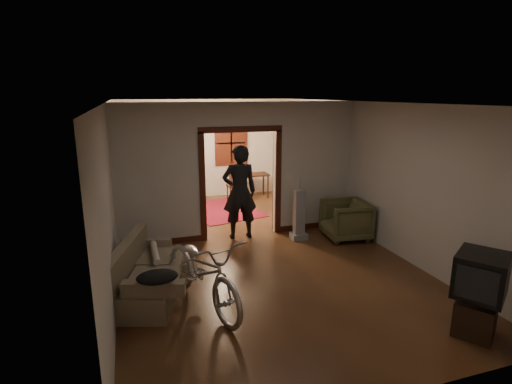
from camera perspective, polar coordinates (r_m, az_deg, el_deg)
name	(u,v)px	position (r m, az deg, el deg)	size (l,w,h in m)	color
floor	(251,247)	(7.95, -0.67, -7.92)	(5.00, 8.50, 0.01)	#3D2313
ceiling	(251,102)	(7.38, -0.74, 12.69)	(5.00, 8.50, 0.01)	white
wall_back	(207,149)	(11.61, -6.98, 6.12)	(5.00, 0.02, 2.80)	beige
wall_left	(111,187)	(7.22, -20.00, 0.61)	(0.02, 8.50, 2.80)	beige
wall_right	(366,170)	(8.60, 15.43, 2.99)	(0.02, 8.50, 2.80)	beige
partition_wall	(240,171)	(8.25, -2.25, 3.02)	(5.00, 0.14, 2.80)	beige
door_casing	(240,185)	(8.31, -2.23, 0.99)	(1.74, 0.20, 2.32)	#3D170D
far_window	(231,143)	(11.71, -3.57, 7.00)	(0.98, 0.06, 1.28)	black
chandelier	(220,119)	(9.81, -5.13, 10.32)	(0.24, 0.24, 0.24)	#FFE0A5
light_switch	(289,176)	(8.54, 4.69, 2.35)	(0.08, 0.01, 0.12)	silver
sofa	(150,267)	(6.29, -14.90, -10.38)	(0.82, 1.83, 0.84)	brown
rolled_paper	(155,252)	(6.53, -14.24, -8.37)	(0.10, 0.10, 0.81)	beige
jacket	(157,277)	(5.36, -13.93, -11.69)	(0.53, 0.39, 0.15)	black
bicycle	(203,270)	(5.76, -7.62, -11.03)	(0.72, 2.06, 1.08)	silver
armchair	(346,220)	(8.50, 12.67, -3.90)	(0.86, 0.89, 0.81)	brown
tv_stand	(475,318)	(5.93, 28.80, -15.45)	(0.49, 0.44, 0.44)	black
crt_tv	(481,275)	(5.68, 29.50, -10.28)	(0.62, 0.56, 0.54)	black
vacuum	(299,215)	(8.27, 6.18, -3.29)	(0.32, 0.26, 1.05)	gray
person	(240,192)	(8.22, -2.37, -0.01)	(0.72, 0.47, 1.96)	black
oriental_rug	(223,210)	(10.40, -4.80, -2.59)	(1.61, 2.11, 0.02)	maroon
locker	(158,174)	(11.11, -13.80, 2.48)	(0.83, 0.46, 1.66)	#212D1B
globe	(156,133)	(10.95, -14.14, 8.18)	(0.29, 0.29, 0.29)	#1E5972
desk	(252,186)	(11.58, -0.56, 0.87)	(0.92, 0.52, 0.68)	#311B10
desk_chair	(235,186)	(11.06, -3.02, 0.89)	(0.41, 0.41, 0.93)	#311B10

